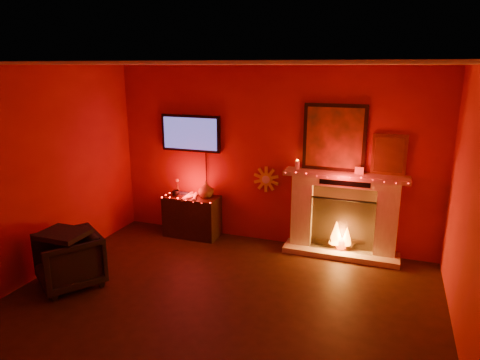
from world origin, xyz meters
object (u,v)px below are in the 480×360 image
Objects in this scene: armchair at (69,260)px; tv at (191,133)px; console_table at (193,214)px; fireplace at (343,206)px; sunburst_clock at (266,179)px.

tv is at bearing 108.33° from armchair.
tv is at bearing 114.29° from console_table.
armchair is at bearing -145.44° from fireplace.
tv reaches higher than sunburst_clock.
fireplace reaches higher than tv.
armchair is at bearing -130.55° from sunburst_clock.
armchair is (-3.09, -2.13, -0.39)m from fireplace.
tv is 2.64m from armchair.
fireplace is 1.23m from sunburst_clock.
sunburst_clock is (1.25, 0.03, -0.65)m from tv.
fireplace is 2.61m from tv.
console_table is at bearing 104.63° from armchair.
console_table is 2.13m from armchair.
fireplace is at bearing -4.37° from sunburst_clock.
sunburst_clock is at bearing 175.63° from fireplace.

